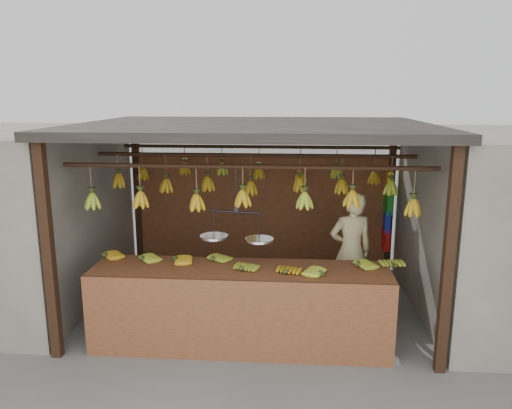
{
  "coord_description": "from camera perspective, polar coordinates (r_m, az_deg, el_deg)",
  "views": [
    {
      "loc": [
        0.49,
        -6.2,
        2.76
      ],
      "look_at": [
        0.0,
        0.3,
        1.3
      ],
      "focal_mm": 35.0,
      "sensor_mm": 36.0,
      "label": 1
    }
  ],
  "objects": [
    {
      "name": "ground",
      "position": [
        6.81,
        -0.19,
        -11.3
      ],
      "size": [
        80.0,
        80.0,
        0.0
      ],
      "primitive_type": "plane",
      "color": "#5B5B57"
    },
    {
      "name": "hanging_bananas",
      "position": [
        6.32,
        -0.27,
        2.25
      ],
      "size": [
        3.66,
        2.22,
        0.39
      ],
      "color": "#92A523",
      "rests_on": "ground"
    },
    {
      "name": "counter",
      "position": [
        5.42,
        -1.89,
        -9.68
      ],
      "size": [
        3.49,
        0.74,
        0.96
      ],
      "color": "brown",
      "rests_on": "ground"
    },
    {
      "name": "stall",
      "position": [
        6.6,
        0.02,
        5.75
      ],
      "size": [
        4.3,
        3.3,
        2.4
      ],
      "color": "black",
      "rests_on": "ground"
    },
    {
      "name": "balance_scale",
      "position": [
        5.45,
        -2.25,
        -3.5
      ],
      "size": [
        0.81,
        0.38,
        0.8
      ],
      "color": "black",
      "rests_on": "ground"
    },
    {
      "name": "bag_bundles",
      "position": [
        7.89,
        14.77,
        -0.78
      ],
      "size": [
        0.08,
        0.26,
        1.23
      ],
      "color": "yellow",
      "rests_on": "ground"
    },
    {
      "name": "vendor",
      "position": [
        6.54,
        10.78,
        -5.26
      ],
      "size": [
        0.64,
        0.5,
        1.55
      ],
      "primitive_type": "imported",
      "rotation": [
        0.0,
        0.0,
        3.39
      ],
      "color": "beige",
      "rests_on": "ground"
    }
  ]
}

